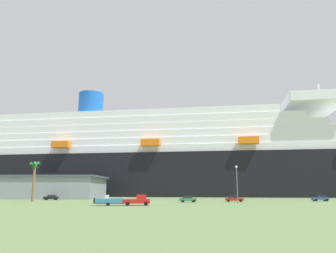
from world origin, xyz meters
The scene contains 11 objects.
ground_plane centered at (0.00, 30.00, 0.00)m, with size 600.00×600.00×0.00m, color #567042.
cruise_ship centered at (-7.82, 72.96, 16.13)m, with size 273.45×50.40×55.49m.
terminal_building centered at (-49.94, 34.28, 3.95)m, with size 52.53×30.25×7.86m.
pickup_truck centered at (-2.78, -11.62, 1.04)m, with size 5.86×3.03×2.20m.
small_boat_on_trailer centered at (-7.83, -12.51, 0.96)m, with size 8.09×2.90×2.15m.
palm_tree centered at (-34.27, 5.05, 8.20)m, with size 3.07×2.93×10.77m.
street_lamp centered at (19.21, 1.57, 5.76)m, with size 0.56×0.56×9.00m.
parked_car_blue_suv centered at (43.65, 16.76, 0.83)m, with size 4.38×2.10×1.58m.
parked_car_black_coupe centered at (-35.51, 19.19, 0.83)m, with size 4.50×2.67×1.58m.
parked_car_red_hatchback centered at (19.13, 9.04, 0.83)m, with size 4.90×2.34×1.58m.
parked_car_green_wagon centered at (7.03, 5.78, 0.83)m, with size 4.57×2.70×1.58m.
Camera 1 is at (10.19, -81.56, 3.44)m, focal length 35.53 mm.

